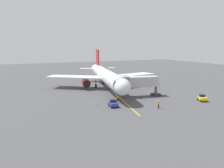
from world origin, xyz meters
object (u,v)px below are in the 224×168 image
at_px(airplane, 106,76).
at_px(safety_cone_nose_right, 138,99).
at_px(ground_crew_wing_walker, 117,99).
at_px(jet_bridge, 135,82).
at_px(safety_cone_wing_port, 97,104).
at_px(tug_portside, 203,98).
at_px(tug_near_nose, 113,104).
at_px(baggage_cart_starboard_side, 105,81).
at_px(ground_crew_marshaller, 159,104).
at_px(safety_cone_nose_left, 142,94).

xyz_separation_m(airplane, safety_cone_nose_right, (-1.97, 14.99, -3.73)).
xyz_separation_m(airplane, ground_crew_wing_walker, (4.00, 15.60, -3.12)).
xyz_separation_m(jet_bridge, safety_cone_wing_port, (11.71, 3.62, -3.49)).
bearing_deg(tug_portside, ground_crew_wing_walker, -20.20).
bearing_deg(airplane, tug_near_nose, 71.39).
xyz_separation_m(ground_crew_wing_walker, baggage_cart_starboard_side, (-7.82, -25.38, -0.23)).
bearing_deg(tug_portside, safety_cone_wing_port, -15.97).
height_order(airplane, safety_cone_nose_right, airplane).
xyz_separation_m(tug_near_nose, safety_cone_wing_port, (2.67, -2.43, -0.43)).
distance_m(ground_crew_marshaller, safety_cone_nose_left, 12.97).
distance_m(jet_bridge, safety_cone_nose_left, 4.69).
bearing_deg(safety_cone_nose_right, safety_cone_wing_port, 4.13).
bearing_deg(safety_cone_nose_left, safety_cone_nose_right, 48.22).
xyz_separation_m(ground_crew_marshaller, baggage_cart_starboard_side, (-1.90, -32.94, -0.23)).
height_order(tug_near_nose, baggage_cart_starboard_side, tug_near_nose).
height_order(ground_crew_marshaller, safety_cone_nose_left, ground_crew_marshaller).
distance_m(airplane, safety_cone_wing_port, 18.44).
distance_m(airplane, ground_crew_wing_walker, 16.40).
bearing_deg(safety_cone_wing_port, ground_crew_wing_walker, -177.92).
xyz_separation_m(tug_portside, safety_cone_wing_port, (23.75, -6.80, -0.43)).
height_order(ground_crew_wing_walker, baggage_cart_starboard_side, ground_crew_wing_walker).
relative_size(tug_near_nose, safety_cone_wing_port, 4.44).
height_order(tug_near_nose, tug_portside, same).
relative_size(airplane, ground_crew_wing_walker, 23.42).
bearing_deg(tug_near_nose, safety_cone_wing_port, -42.37).
bearing_deg(baggage_cart_starboard_side, safety_cone_wing_port, 63.72).
bearing_deg(jet_bridge, safety_cone_nose_right, 71.77).
bearing_deg(airplane, jet_bridge, 103.46).
xyz_separation_m(jet_bridge, ground_crew_wing_walker, (6.91, 3.45, -2.88)).
relative_size(ground_crew_marshaller, tug_near_nose, 0.70).
bearing_deg(safety_cone_nose_left, safety_cone_wing_port, 18.95).
relative_size(ground_crew_wing_walker, tug_portside, 0.63).
bearing_deg(baggage_cart_starboard_side, safety_cone_nose_right, 85.74).
distance_m(airplane, ground_crew_marshaller, 23.45).
distance_m(ground_crew_wing_walker, safety_cone_nose_right, 6.03).
height_order(safety_cone_nose_left, safety_cone_nose_right, same).
distance_m(ground_crew_wing_walker, tug_near_nose, 3.37).
height_order(airplane, jet_bridge, airplane).
height_order(tug_portside, safety_cone_nose_left, tug_portside).
distance_m(ground_crew_wing_walker, safety_cone_nose_left, 10.87).
relative_size(jet_bridge, tug_portside, 4.26).
distance_m(jet_bridge, safety_cone_nose_right, 4.60).
xyz_separation_m(tug_near_nose, tug_portside, (-21.08, 4.37, 0.00)).
distance_m(ground_crew_marshaller, safety_cone_wing_port, 13.03).
xyz_separation_m(ground_crew_wing_walker, safety_cone_wing_port, (4.80, 0.17, -0.61)).
height_order(airplane, tug_near_nose, airplane).
height_order(safety_cone_nose_left, safety_cone_wing_port, same).
distance_m(ground_crew_marshaller, tug_near_nose, 9.45).
bearing_deg(jet_bridge, airplane, -76.54).
height_order(airplane, baggage_cart_starboard_side, airplane).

